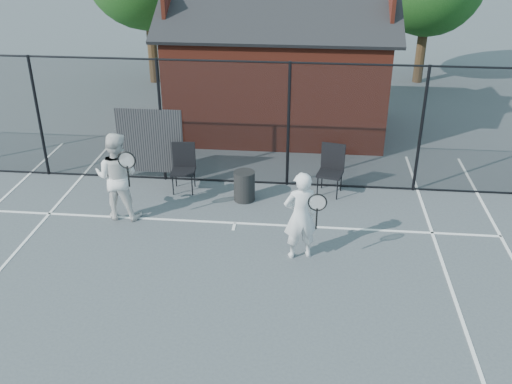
# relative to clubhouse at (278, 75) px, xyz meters

# --- Properties ---
(ground) EXTENTS (80.00, 80.00, 0.00)m
(ground) POSITION_rel_clubhouse_xyz_m (-0.50, -9.00, -1.61)
(ground) COLOR #484F53
(ground) RESTS_ON ground
(court_lines) EXTENTS (11.02, 18.00, 0.01)m
(court_lines) POSITION_rel_clubhouse_xyz_m (-0.50, -10.32, -1.60)
(court_lines) COLOR white
(court_lines) RESTS_ON ground
(fence) EXTENTS (22.04, 3.00, 3.00)m
(fence) POSITION_rel_clubhouse_xyz_m (-0.80, -4.00, -0.16)
(fence) COLOR black
(fence) RESTS_ON ground
(clubhouse) EXTENTS (6.50, 4.36, 4.19)m
(clubhouse) POSITION_rel_clubhouse_xyz_m (0.00, 0.00, 0.00)
(clubhouse) COLOR maroon
(clubhouse) RESTS_ON ground
(player_front) EXTENTS (0.84, 0.67, 1.77)m
(player_front) POSITION_rel_clubhouse_xyz_m (0.90, -7.13, -0.72)
(player_front) COLOR white
(player_front) RESTS_ON ground
(player_back) EXTENTS (1.05, 0.78, 1.92)m
(player_back) POSITION_rel_clubhouse_xyz_m (-3.00, -5.94, -0.64)
(player_back) COLOR white
(player_back) RESTS_ON ground
(chair_left) EXTENTS (0.57, 0.59, 1.12)m
(chair_left) POSITION_rel_clubhouse_xyz_m (-1.90, -4.58, -1.05)
(chair_left) COLOR black
(chair_left) RESTS_ON ground
(chair_right) EXTENTS (0.67, 0.69, 1.15)m
(chair_right) POSITION_rel_clubhouse_xyz_m (1.51, -4.40, -1.03)
(chair_right) COLOR black
(chair_right) RESTS_ON ground
(waste_bin) EXTENTS (0.53, 0.53, 0.70)m
(waste_bin) POSITION_rel_clubhouse_xyz_m (-0.43, -4.90, -1.26)
(waste_bin) COLOR #252525
(waste_bin) RESTS_ON ground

